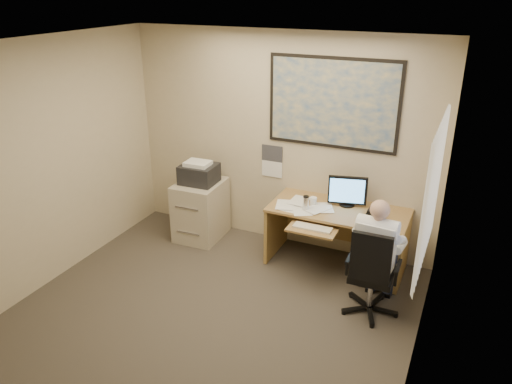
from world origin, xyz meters
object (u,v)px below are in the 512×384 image
at_px(filing_cabinet, 201,205).
at_px(desk, 365,238).
at_px(person, 375,257).
at_px(office_chair, 370,289).

bearing_deg(filing_cabinet, desk, -1.46).
height_order(filing_cabinet, person, person).
height_order(desk, filing_cabinet, desk).
relative_size(filing_cabinet, person, 0.86).
bearing_deg(office_chair, desk, 106.01).
xyz_separation_m(office_chair, person, (0.00, 0.08, 0.34)).
height_order(desk, person, person).
relative_size(desk, person, 1.27).
height_order(office_chair, person, person).
distance_m(desk, office_chair, 0.86).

